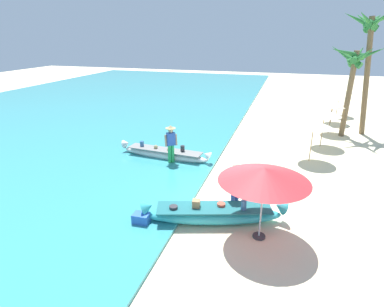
% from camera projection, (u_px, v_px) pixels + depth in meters
% --- Properties ---
extents(ground_plane, '(80.00, 80.00, 0.00)m').
position_uv_depth(ground_plane, '(222.00, 205.00, 10.63)').
color(ground_plane, beige).
extents(sea, '(24.00, 56.00, 0.10)m').
position_uv_depth(sea, '(57.00, 119.00, 21.31)').
color(sea, teal).
rests_on(sea, ground).
extents(boat_cyan_foreground, '(4.35, 1.96, 0.82)m').
position_uv_depth(boat_cyan_foreground, '(214.00, 214.00, 9.56)').
color(boat_cyan_foreground, '#33B2BC').
rests_on(boat_cyan_foreground, ground).
extents(boat_white_midground, '(4.50, 1.02, 0.73)m').
position_uv_depth(boat_white_midground, '(165.00, 154.00, 14.46)').
color(boat_white_midground, white).
rests_on(boat_white_midground, ground).
extents(person_vendor_hatted, '(0.56, 0.48, 1.79)m').
position_uv_depth(person_vendor_hatted, '(171.00, 142.00, 13.60)').
color(person_vendor_hatted, green).
rests_on(person_vendor_hatted, ground).
extents(person_tourist_customer, '(0.53, 0.54, 1.76)m').
position_uv_depth(person_tourist_customer, '(235.00, 185.00, 9.82)').
color(person_tourist_customer, '#3D5BA8').
rests_on(person_tourist_customer, ground).
extents(patio_umbrella_large, '(2.45, 2.45, 2.13)m').
position_uv_depth(patio_umbrella_large, '(264.00, 175.00, 8.27)').
color(patio_umbrella_large, '#B7B7BC').
rests_on(patio_umbrella_large, ground).
extents(parasol_row_0, '(1.60, 1.60, 1.91)m').
position_uv_depth(parasol_row_0, '(314.00, 124.00, 13.72)').
color(parasol_row_0, '#8E6B47').
rests_on(parasol_row_0, ground).
extents(parasol_row_1, '(1.60, 1.60, 1.91)m').
position_uv_depth(parasol_row_1, '(325.00, 113.00, 15.63)').
color(parasol_row_1, '#8E6B47').
rests_on(parasol_row_1, ground).
extents(parasol_row_2, '(1.60, 1.60, 1.91)m').
position_uv_depth(parasol_row_2, '(333.00, 103.00, 17.72)').
color(parasol_row_2, '#8E6B47').
rests_on(parasol_row_2, ground).
extents(parasol_row_3, '(1.60, 1.60, 1.91)m').
position_uv_depth(parasol_row_3, '(335.00, 96.00, 19.90)').
color(parasol_row_3, '#8E6B47').
rests_on(parasol_row_3, ground).
extents(parasol_row_4, '(1.60, 1.60, 1.91)m').
position_uv_depth(parasol_row_4, '(340.00, 91.00, 21.68)').
color(parasol_row_4, '#8E6B47').
rests_on(parasol_row_4, ground).
extents(palm_tree_tall_inland, '(2.84, 2.89, 4.95)m').
position_uv_depth(palm_tree_tall_inland, '(354.00, 64.00, 16.47)').
color(palm_tree_tall_inland, brown).
rests_on(palm_tree_tall_inland, ground).
extents(palm_tree_leaning_seaward, '(2.76, 2.71, 6.60)m').
position_uv_depth(palm_tree_leaning_seaward, '(370.00, 36.00, 16.48)').
color(palm_tree_leaning_seaward, brown).
rests_on(palm_tree_leaning_seaward, ground).
extents(cooler_box, '(0.50, 0.38, 0.39)m').
position_uv_depth(cooler_box, '(141.00, 219.00, 9.45)').
color(cooler_box, blue).
rests_on(cooler_box, ground).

